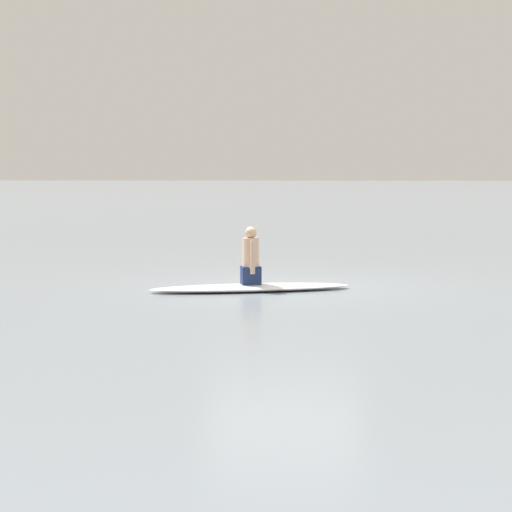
{
  "coord_description": "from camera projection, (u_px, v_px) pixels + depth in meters",
  "views": [
    {
      "loc": [
        0.66,
        -14.51,
        1.83
      ],
      "look_at": [
        -0.39,
        -0.81,
        0.57
      ],
      "focal_mm": 63.63,
      "sensor_mm": 36.0,
      "label": 1
    }
  ],
  "objects": [
    {
      "name": "surfboard",
      "position": [
        251.0,
        288.0,
        14.09
      ],
      "size": [
        3.22,
        1.48,
        0.11
      ],
      "primitive_type": "ellipsoid",
      "rotation": [
        0.0,
        0.0,
        0.27
      ],
      "color": "white",
      "rests_on": "ground"
    },
    {
      "name": "ground_plane",
      "position": [
        284.0,
        287.0,
        14.62
      ],
      "size": [
        400.0,
        400.0,
        0.0
      ],
      "primitive_type": "plane",
      "color": "gray"
    },
    {
      "name": "person_paddler",
      "position": [
        251.0,
        258.0,
        14.05
      ],
      "size": [
        0.35,
        0.39,
        0.9
      ],
      "rotation": [
        0.0,
        0.0,
        0.27
      ],
      "color": "navy",
      "rests_on": "surfboard"
    }
  ]
}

